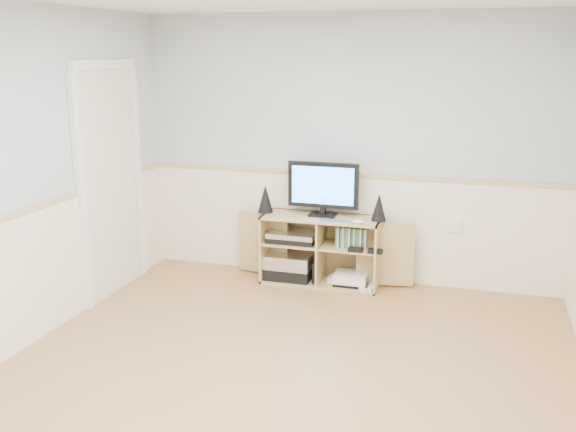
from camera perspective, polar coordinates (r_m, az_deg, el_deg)
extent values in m
cube|color=tan|center=(4.38, -0.93, -15.12)|extent=(4.00, 4.50, 0.02)
cube|color=silver|center=(4.90, -24.03, 2.60)|extent=(0.02, 4.50, 2.50)
cube|color=silver|center=(6.07, 5.52, 5.84)|extent=(4.00, 0.02, 2.50)
cube|color=silver|center=(2.01, -21.60, -13.29)|extent=(4.00, 0.02, 2.50)
cube|color=#F5E5C8|center=(6.21, 5.33, -1.04)|extent=(4.00, 0.01, 1.00)
cube|color=tan|center=(6.08, 5.43, 3.67)|extent=(4.00, 0.02, 0.04)
cube|color=silver|center=(5.96, -15.52, 2.78)|extent=(0.03, 0.82, 2.00)
cube|color=tan|center=(6.18, 2.92, -5.83)|extent=(1.11, 0.42, 0.02)
cube|color=tan|center=(6.00, 3.00, -0.17)|extent=(1.11, 0.42, 0.02)
cube|color=tan|center=(6.23, -1.91, -2.61)|extent=(0.02, 0.42, 0.65)
cube|color=tan|center=(5.98, 8.04, -3.46)|extent=(0.02, 0.42, 0.65)
cube|color=tan|center=(6.27, 3.40, -2.52)|extent=(1.11, 0.02, 0.65)
cube|color=tan|center=(6.08, 2.96, -3.04)|extent=(0.02, 0.40, 0.61)
cube|color=tan|center=(6.13, 0.45, -2.33)|extent=(0.52, 0.38, 0.02)
cube|color=tan|center=(6.01, 5.54, -2.76)|extent=(0.52, 0.38, 0.02)
cube|color=tan|center=(6.29, -2.23, -2.43)|extent=(0.53, 0.11, 0.61)
cube|color=tan|center=(6.03, 8.64, -3.35)|extent=(0.53, 0.11, 0.61)
cube|color=black|center=(6.04, 3.12, 0.13)|extent=(0.25, 0.18, 0.02)
cube|color=black|center=(6.03, 3.12, 0.50)|extent=(0.05, 0.04, 0.06)
cube|color=black|center=(5.97, 3.15, 2.77)|extent=(0.67, 0.05, 0.43)
cube|color=blue|center=(5.95, 3.09, 2.71)|extent=(0.59, 0.01, 0.35)
cone|color=black|center=(6.13, -2.02, 1.56)|extent=(0.15, 0.15, 0.27)
cone|color=black|center=(5.88, 8.08, 0.79)|extent=(0.14, 0.14, 0.25)
cube|color=silver|center=(5.83, 4.14, -0.46)|extent=(0.28, 0.13, 0.01)
ellipsoid|color=white|center=(5.78, 6.24, -0.50)|extent=(0.10, 0.07, 0.04)
cube|color=black|center=(6.24, 0.09, -4.98)|extent=(0.45, 0.34, 0.11)
cube|color=silver|center=(6.20, 0.09, -3.94)|extent=(0.45, 0.34, 0.13)
cube|color=black|center=(6.12, 0.45, -2.02)|extent=(0.45, 0.32, 0.05)
cube|color=silver|center=(6.11, 0.45, -1.59)|extent=(0.45, 0.32, 0.05)
cube|color=black|center=(6.11, 2.49, -4.98)|extent=(0.04, 0.14, 0.20)
cube|color=white|center=(6.16, 4.60, -5.60)|extent=(0.21, 0.16, 0.05)
cube|color=black|center=(6.10, 5.61, -5.93)|extent=(0.30, 0.24, 0.03)
cube|color=white|center=(6.08, 5.62, -5.44)|extent=(0.31, 0.26, 0.08)
cube|color=white|center=(5.99, 7.34, -6.35)|extent=(0.04, 0.14, 0.03)
cube|color=white|center=(6.14, 7.41, -5.82)|extent=(0.09, 0.15, 0.03)
cube|color=#3F8C3F|center=(5.96, 5.71, -1.86)|extent=(0.28, 0.13, 0.19)
cube|color=white|center=(6.06, 14.63, -0.86)|extent=(0.12, 0.03, 0.12)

